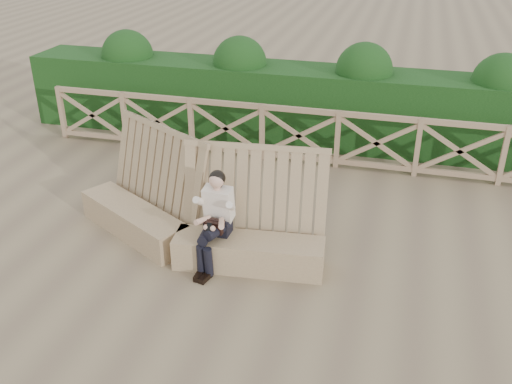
# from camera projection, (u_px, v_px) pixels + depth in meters

# --- Properties ---
(ground) EXTENTS (60.00, 60.00, 0.00)m
(ground) POSITION_uv_depth(u_px,v_px,m) (247.00, 263.00, 7.86)
(ground) COLOR brown
(ground) RESTS_ON ground
(bench) EXTENTS (3.91, 1.67, 1.57)m
(bench) POSITION_uv_depth(u_px,v_px,m) (191.00, 222.00, 8.06)
(bench) COLOR #86684D
(bench) RESTS_ON ground
(woman) EXTENTS (0.39, 0.82, 1.35)m
(woman) POSITION_uv_depth(u_px,v_px,m) (215.00, 217.00, 7.54)
(woman) COLOR black
(woman) RESTS_ON ground
(guardrail) EXTENTS (10.10, 0.09, 1.10)m
(guardrail) POSITION_uv_depth(u_px,v_px,m) (299.00, 135.00, 10.62)
(guardrail) COLOR #7C6448
(guardrail) RESTS_ON ground
(hedge) EXTENTS (12.00, 1.20, 1.50)m
(hedge) POSITION_uv_depth(u_px,v_px,m) (311.00, 105.00, 11.56)
(hedge) COLOR black
(hedge) RESTS_ON ground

